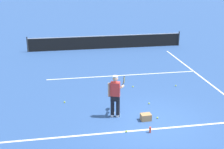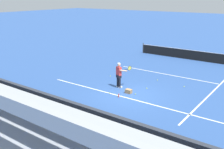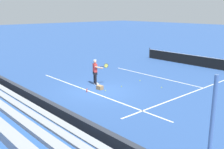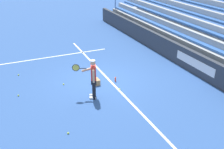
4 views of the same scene
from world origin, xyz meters
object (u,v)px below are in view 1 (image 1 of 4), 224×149
Objects in this scene: tennis_ball_by_box at (65,102)px; water_bottle at (150,130)px; tennis_ball_near_player at (133,87)px; tennis_net at (106,42)px; ball_box_cardboard at (146,117)px; tennis_ball_stray_back at (176,86)px; tennis_ball_on_baseline at (126,131)px; tennis_player at (115,96)px; tennis_ball_far_left at (157,118)px; tennis_ball_far_right at (149,103)px.

tennis_ball_by_box is 4.30m from water_bottle.
tennis_net is at bearing 90.93° from tennis_ball_near_player.
ball_box_cardboard reaches higher than tennis_ball_near_player.
ball_box_cardboard is at bearing -127.30° from tennis_ball_stray_back.
tennis_ball_on_baseline is 5.25m from tennis_ball_stray_back.
tennis_ball_on_baseline is at bearing -130.32° from tennis_ball_stray_back.
ball_box_cardboard is 6.06× the size of tennis_ball_by_box.
ball_box_cardboard is (1.10, -0.52, -0.76)m from tennis_player.
tennis_ball_on_baseline is at bearing -150.04° from tennis_ball_far_left.
tennis_ball_on_baseline is 0.86m from water_bottle.
tennis_ball_by_box is 1.00× the size of tennis_ball_near_player.
tennis_ball_on_baseline is at bearing -83.12° from tennis_player.
ball_box_cardboard reaches higher than water_bottle.
tennis_ball_far_right is at bearing 55.69° from tennis_ball_on_baseline.
tennis_player reaches higher than ball_box_cardboard.
tennis_player is 4.29× the size of ball_box_cardboard.
water_bottle is (-2.56, -4.18, 0.08)m from tennis_ball_stray_back.
water_bottle reaches higher than tennis_ball_on_baseline.
tennis_ball_stray_back is (5.52, 1.05, 0.00)m from tennis_ball_by_box.
tennis_player is 0.15× the size of tennis_net.
tennis_ball_near_player is 4.43m from water_bottle.
tennis_ball_far_left is 1.37m from tennis_ball_far_right.
tennis_ball_by_box is 0.01× the size of tennis_net.
tennis_ball_stray_back is (3.56, 2.70, -0.86)m from tennis_player.
tennis_net is at bearing 92.10° from tennis_ball_far_right.
tennis_ball_near_player is (3.38, 1.28, 0.00)m from tennis_ball_by_box.
tennis_player reaches higher than tennis_ball_on_baseline.
tennis_ball_far_right is at bearing 74.44° from water_bottle.
tennis_player is at bearing 163.14° from tennis_ball_far_left.
ball_box_cardboard is 1.23m from tennis_ball_on_baseline.
ball_box_cardboard is at bearing -95.24° from tennis_ball_near_player.
tennis_ball_near_player is 7.74m from tennis_net.
tennis_ball_far_right is (3.61, -0.77, 0.00)m from tennis_ball_by_box.
tennis_ball_far_right is (0.55, 1.41, -0.10)m from ball_box_cardboard.
tennis_ball_stray_back is at bearing 37.18° from tennis_player.
tennis_ball_on_baseline is 1.00× the size of tennis_ball_near_player.
tennis_ball_far_right is (1.65, 0.88, -0.86)m from tennis_player.
tennis_ball_by_box is (-3.55, 2.13, 0.00)m from tennis_ball_far_left.
tennis_ball_far_left is at bearing 4.84° from ball_box_cardboard.
tennis_ball_stray_back is (2.45, 3.22, -0.10)m from ball_box_cardboard.
tennis_ball_far_right is at bearing -87.90° from tennis_net.
tennis_ball_stray_back is 4.90m from water_bottle.
tennis_ball_far_left is 4.14m from tennis_ball_by_box.
tennis_player reaches higher than tennis_ball_stray_back.
tennis_ball_far_left and tennis_ball_stray_back have the same top height.
tennis_player is 25.98× the size of tennis_ball_far_right.
tennis_net reaches higher than tennis_ball_far_left.
tennis_net is at bearing 105.85° from tennis_ball_stray_back.
tennis_ball_stray_back and tennis_ball_far_right have the same top height.
water_bottle is 12.15m from tennis_net.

